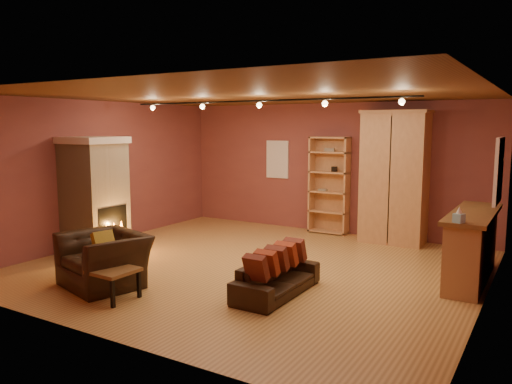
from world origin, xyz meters
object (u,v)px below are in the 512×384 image
Objects in this scene: fireplace at (95,195)px; armoire at (394,177)px; bookcase at (330,184)px; coffee_table at (114,273)px; loveseat at (277,271)px; armchair at (104,251)px; bar_counter at (472,246)px.

armoire is (4.53, 3.52, 0.25)m from fireplace.
coffee_table is (-0.83, -5.44, -0.71)m from bookcase.
fireplace is 1.36× the size of loveseat.
armchair is (-2.84, -4.87, -0.80)m from armoire.
bar_counter is at bearing -47.09° from loveseat.
bar_counter is at bearing -33.64° from bookcase.
armoire is 2.65m from bar_counter.
bookcase is 4.30m from loveseat.
coffee_table is (2.26, -1.70, -0.70)m from fireplace.
bar_counter reaches higher than loveseat.
coffee_table is (-2.28, -5.22, -0.96)m from armoire.
armchair is at bearing -120.24° from armoire.
armoire is 1.95× the size of armchair.
bookcase is at bearing 13.10° from loveseat.
coffee_table is (0.56, -0.35, -0.16)m from armchair.
bookcase is 0.80× the size of armoire.
fireplace is 1.58× the size of armchair.
bookcase is 1.56× the size of armchair.
fireplace is 2.91m from coffee_table.
fireplace is 1.02× the size of bookcase.
loveseat is (-0.50, -3.91, -0.98)m from armoire.
fireplace is 2.23m from armchair.
loveseat is at bearing -5.60° from fireplace.
bar_counter is (3.15, -2.10, -0.53)m from bookcase.
bookcase reaches higher than armchair.
fireplace is at bearing -142.19° from armoire.
armchair is (-1.39, -5.09, -0.55)m from bookcase.
fireplace is 6.47m from bar_counter.
bar_counter is at bearing 14.73° from fireplace.
armoire is at bearing 66.43° from coffee_table.
armchair is at bearing 148.00° from coffee_table.
loveseat is at bearing 38.08° from armchair.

